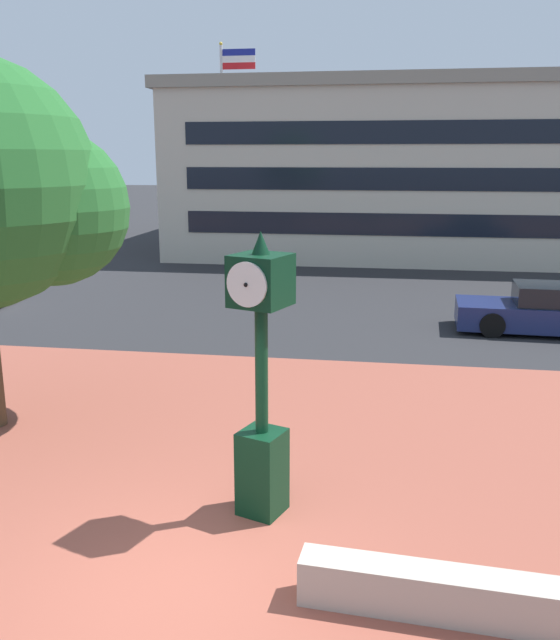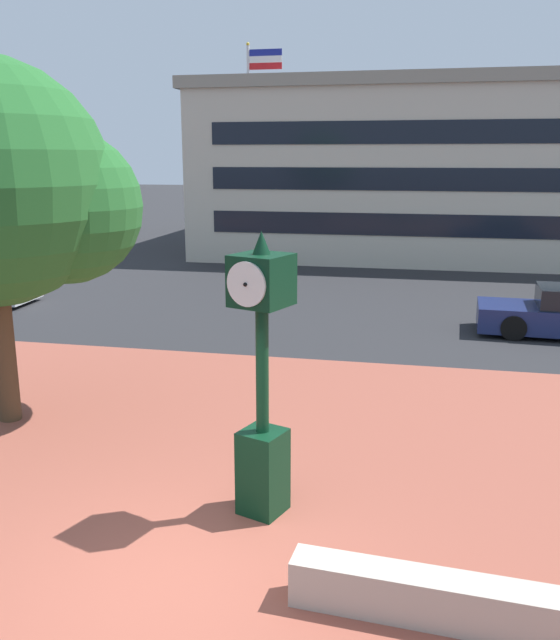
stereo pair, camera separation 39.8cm
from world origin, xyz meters
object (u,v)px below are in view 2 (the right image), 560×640
object	(u,v)px
street_clock	(262,382)
plaza_tree	(5,189)
flagpole_primary	(252,141)
civic_building	(493,169)

from	to	relation	value
street_clock	plaza_tree	size ratio (longest dim) A/B	0.60
street_clock	flagpole_primary	size ratio (longest dim) A/B	0.41
flagpole_primary	civic_building	distance (m)	12.85
plaza_tree	civic_building	size ratio (longest dim) A/B	0.22
plaza_tree	civic_building	xyz separation A→B (m)	(10.00, 25.53, -0.10)
flagpole_primary	plaza_tree	bearing A→B (deg)	-88.68
street_clock	flagpole_primary	xyz separation A→B (m)	(-5.29, 20.42, 3.37)
plaza_tree	civic_building	bearing A→B (deg)	68.61
street_clock	civic_building	bearing A→B (deg)	99.42
plaza_tree	flagpole_primary	size ratio (longest dim) A/B	0.68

